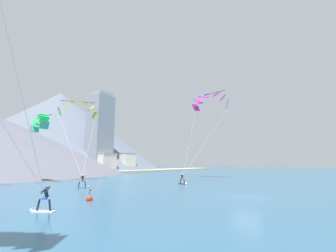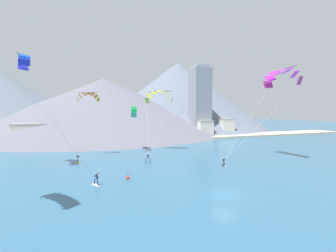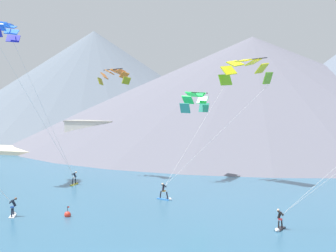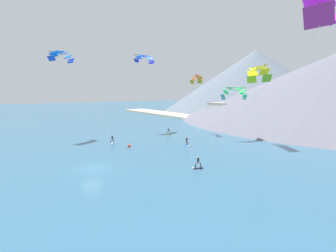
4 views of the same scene
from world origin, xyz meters
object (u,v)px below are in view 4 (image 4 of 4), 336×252
Objects in this scene: parafoil_kite_distant_low_drift at (234,92)px; kitesurfer_far_left at (187,144)px; parafoil_kite_near_trail at (331,9)px; race_marker_buoy at (129,146)px; parafoil_kite_near_lead at (144,59)px; kitesurfer_mid_center at (113,141)px; parafoil_kite_distant_high_outer at (197,78)px; parafoil_kite_mid_center at (61,56)px; kitesurfer_near_trail at (196,165)px; kitesurfer_near_lead at (169,133)px; parafoil_kite_far_left at (258,73)px.

kitesurfer_far_left is at bearing -88.43° from parafoil_kite_distant_low_drift.
parafoil_kite_near_trail reaches higher than parafoil_kite_distant_low_drift.
parafoil_kite_near_lead is at bearing 142.19° from race_marker_buoy.
kitesurfer_mid_center is 24.73m from parafoil_kite_distant_high_outer.
parafoil_kite_mid_center is 23.82m from race_marker_buoy.
kitesurfer_near_trail is at bearing -39.54° from parafoil_kite_distant_high_outer.
parafoil_kite_mid_center is at bearing -163.57° from kitesurfer_near_trail.
kitesurfer_near_lead is 19.30m from parafoil_kite_near_lead.
parafoil_kite_distant_low_drift is (-6.14, 0.68, -3.52)m from parafoil_kite_far_left.
kitesurfer_near_lead is 15.32m from kitesurfer_mid_center.
parafoil_kite_near_lead reaches higher than parafoil_kite_mid_center.
parafoil_kite_far_left is at bearing 3.09° from parafoil_kite_distant_high_outer.
parafoil_kite_far_left is (15.92, 22.18, 13.02)m from kitesurfer_mid_center.
kitesurfer_mid_center is 30.24m from parafoil_kite_far_left.
parafoil_kite_far_left reaches higher than kitesurfer_mid_center.
parafoil_kite_mid_center reaches higher than kitesurfer_mid_center.
parafoil_kite_distant_low_drift is at bearing 91.57° from kitesurfer_far_left.
parafoil_kite_mid_center reaches higher than parafoil_kite_far_left.
parafoil_kite_mid_center is at bearing -146.86° from kitesurfer_mid_center.
parafoil_kite_distant_low_drift is at bearing 145.60° from parafoil_kite_near_trail.
kitesurfer_mid_center reaches higher than kitesurfer_near_trail.
kitesurfer_near_trail is at bearing -58.93° from parafoil_kite_distant_low_drift.
parafoil_kite_near_trail is 16.80× the size of race_marker_buoy.
race_marker_buoy is (-31.83, -3.40, -16.69)m from parafoil_kite_near_trail.
kitesurfer_near_trail is 0.13× the size of parafoil_kite_far_left.
parafoil_kite_distant_low_drift is 24.30m from race_marker_buoy.
parafoil_kite_near_trail reaches higher than parafoil_kite_mid_center.
parafoil_kite_mid_center is (-46.45, -11.29, 0.37)m from parafoil_kite_near_trail.
parafoil_kite_mid_center reaches higher than kitesurfer_near_lead.
kitesurfer_near_trail is at bearing -17.27° from parafoil_kite_near_lead.
parafoil_kite_far_left is 27.31m from race_marker_buoy.
parafoil_kite_near_lead reaches higher than parafoil_kite_near_trail.
kitesurfer_far_left is at bearing 167.69° from parafoil_kite_near_trail.
kitesurfer_near_trail is 21.96m from parafoil_kite_near_trail.
parafoil_kite_distant_low_drift is (20.19, 10.01, -8.03)m from parafoil_kite_near_lead.
parafoil_kite_near_lead is at bearing 173.20° from kitesurfer_far_left.
kitesurfer_near_lead reaches higher than race_marker_buoy.
race_marker_buoy is (5.01, -20.00, -12.93)m from parafoil_kite_distant_high_outer.
kitesurfer_near_lead is 0.99× the size of kitesurfer_near_trail.
parafoil_kite_mid_center is (-31.98, -9.43, 16.79)m from kitesurfer_near_trail.
parafoil_kite_far_left is at bearing 19.50° from parafoil_kite_near_lead.
parafoil_kite_near_trail is at bearing 13.67° from parafoil_kite_mid_center.
parafoil_kite_near_lead is 1.26× the size of parafoil_kite_far_left.
parafoil_kite_near_lead is 2.92× the size of parafoil_kite_distant_low_drift.
parafoil_kite_mid_center is at bearing -132.14° from parafoil_kite_far_left.
parafoil_kite_near_trail is at bearing -34.40° from parafoil_kite_distant_low_drift.
parafoil_kite_far_left is 7.12m from parafoil_kite_distant_low_drift.
parafoil_kite_far_left is 2.90× the size of parafoil_kite_distant_high_outer.
kitesurfer_near_trail is 0.37× the size of parafoil_kite_distant_high_outer.
parafoil_kite_near_lead is at bearing -163.88° from kitesurfer_near_lead.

